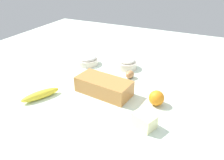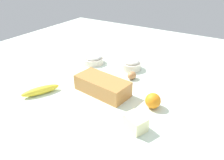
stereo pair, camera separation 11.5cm
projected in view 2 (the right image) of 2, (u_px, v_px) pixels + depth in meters
The scene contains 8 objects.
ground_plane at pixel (112, 88), 1.17m from camera, with size 2.40×2.40×0.02m, color silver.
loaf_pan at pixel (102, 85), 1.09m from camera, with size 0.29×0.16×0.08m.
flour_bowl at pixel (131, 64), 1.34m from camera, with size 0.13×0.13×0.07m.
sugar_bowl at pixel (93, 59), 1.42m from camera, with size 0.14×0.14×0.07m.
banana at pixel (41, 90), 1.09m from camera, with size 0.19×0.04×0.04m, color yellow.
orange_fruit at pixel (153, 101), 0.98m from camera, with size 0.07×0.07×0.07m, color orange.
butter_block at pixel (135, 123), 0.86m from camera, with size 0.09×0.06×0.06m, color #F4EDB2.
egg_near_butter at pixel (132, 75), 1.23m from camera, with size 0.04×0.04×0.06m, color #B67B4A.
Camera 2 is at (0.53, -0.85, 0.59)m, focal length 34.64 mm.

